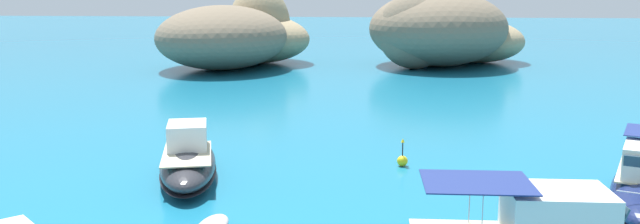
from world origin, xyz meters
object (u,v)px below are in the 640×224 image
object	(u,v)px
islet_large	(442,32)
channel_buoy	(402,160)
islet_small	(236,36)
motorboat_charcoal	(188,160)

from	to	relation	value
islet_large	channel_buoy	size ratio (longest dim) A/B	15.70
islet_small	motorboat_charcoal	world-z (taller)	islet_small
channel_buoy	islet_small	bearing A→B (deg)	113.09
islet_small	channel_buoy	size ratio (longest dim) A/B	18.11
islet_large	motorboat_charcoal	xyz separation A→B (m)	(-16.59, -50.41, -3.10)
islet_large	islet_small	distance (m)	24.91
motorboat_charcoal	islet_large	bearing A→B (deg)	71.78
islet_large	channel_buoy	xyz separation A→B (m)	(-6.10, -47.26, -3.65)
islet_large	islet_small	xyz separation A→B (m)	(-24.60, -3.86, -0.43)
motorboat_charcoal	channel_buoy	bearing A→B (deg)	16.70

